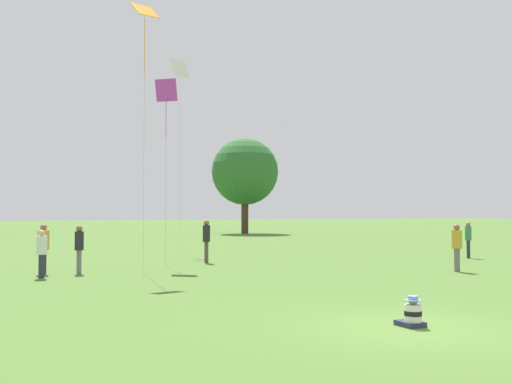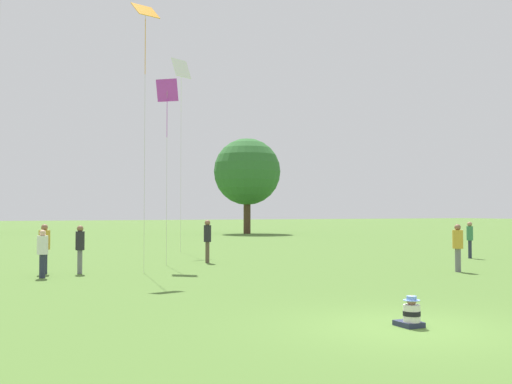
% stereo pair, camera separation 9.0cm
% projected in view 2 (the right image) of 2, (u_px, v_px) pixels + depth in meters
% --- Properties ---
extents(ground_plane, '(300.00, 300.00, 0.00)m').
position_uv_depth(ground_plane, '(407.00, 328.00, 11.31)').
color(ground_plane, '#4C702D').
extents(seated_toddler, '(0.42, 0.52, 0.60)m').
position_uv_depth(seated_toddler, '(411.00, 314.00, 11.43)').
color(seated_toddler, '#282D47').
rests_on(seated_toddler, ground).
extents(person_standing_0, '(0.41, 0.41, 1.73)m').
position_uv_depth(person_standing_0, '(470.00, 236.00, 28.33)').
color(person_standing_0, '#282D42').
rests_on(person_standing_0, ground).
extents(person_standing_1, '(0.50, 0.50, 1.60)m').
position_uv_depth(person_standing_1, '(43.00, 249.00, 19.91)').
color(person_standing_1, '#282D42').
rests_on(person_standing_1, ground).
extents(person_standing_2, '(0.44, 0.44, 1.72)m').
position_uv_depth(person_standing_2, '(80.00, 244.00, 21.27)').
color(person_standing_2, slate).
rests_on(person_standing_2, ground).
extents(person_standing_3, '(0.49, 0.49, 1.75)m').
position_uv_depth(person_standing_3, '(458.00, 244.00, 21.94)').
color(person_standing_3, slate).
rests_on(person_standing_3, ground).
extents(person_standing_4, '(0.48, 0.48, 1.77)m').
position_uv_depth(person_standing_4, '(44.00, 244.00, 21.20)').
color(person_standing_4, '#282D42').
rests_on(person_standing_4, ground).
extents(person_standing_5, '(0.40, 0.40, 1.85)m').
position_uv_depth(person_standing_5, '(207.00, 237.00, 25.81)').
color(person_standing_5, brown).
rests_on(person_standing_5, ground).
extents(kite_4, '(1.22, 0.87, 10.68)m').
position_uv_depth(kite_4, '(181.00, 73.00, 33.09)').
color(kite_4, white).
rests_on(kite_4, ground).
extents(kite_7, '(0.86, 0.78, 7.69)m').
position_uv_depth(kite_7, '(167.00, 95.00, 24.77)').
color(kite_7, '#B738C6').
rests_on(kite_7, ground).
extents(kite_8, '(1.00, 0.85, 9.85)m').
position_uv_depth(kite_8, '(145.00, 21.00, 21.82)').
color(kite_8, orange).
rests_on(kite_8, ground).
extents(distant_tree_1, '(6.76, 6.76, 9.67)m').
position_uv_depth(distant_tree_1, '(247.00, 172.00, 60.67)').
color(distant_tree_1, '#473323').
rests_on(distant_tree_1, ground).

